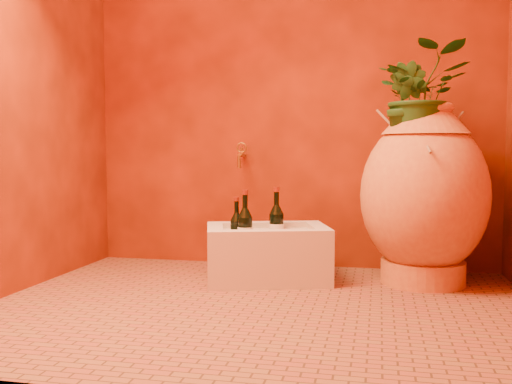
% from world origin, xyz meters
% --- Properties ---
extents(floor, '(2.50, 2.50, 0.00)m').
position_xyz_m(floor, '(0.00, 0.00, 0.00)').
color(floor, brown).
rests_on(floor, ground).
extents(wall_back, '(2.50, 0.02, 2.50)m').
position_xyz_m(wall_back, '(0.00, 1.00, 1.25)').
color(wall_back, '#521904').
rests_on(wall_back, ground).
extents(wall_left, '(0.02, 2.00, 2.50)m').
position_xyz_m(wall_left, '(-1.25, 0.00, 1.25)').
color(wall_left, '#521904').
rests_on(wall_left, ground).
extents(amphora, '(0.90, 0.90, 0.97)m').
position_xyz_m(amphora, '(0.78, 0.65, 0.48)').
color(amphora, '#C58237').
rests_on(amphora, floor).
extents(stone_basin, '(0.76, 0.63, 0.31)m').
position_xyz_m(stone_basin, '(-0.06, 0.54, 0.15)').
color(stone_basin, beige).
rests_on(stone_basin, floor).
extents(wine_bottle_a, '(0.08, 0.08, 0.35)m').
position_xyz_m(wine_bottle_a, '(-0.02, 0.62, 0.29)').
color(wine_bottle_a, black).
rests_on(wine_bottle_a, stone_basin).
extents(wine_bottle_b, '(0.08, 0.08, 0.34)m').
position_xyz_m(wine_bottle_b, '(-0.17, 0.46, 0.29)').
color(wine_bottle_b, black).
rests_on(wine_bottle_b, stone_basin).
extents(wine_bottle_c, '(0.07, 0.07, 0.30)m').
position_xyz_m(wine_bottle_c, '(-0.22, 0.49, 0.27)').
color(wine_bottle_c, black).
rests_on(wine_bottle_c, stone_basin).
extents(wall_tap, '(0.07, 0.14, 0.16)m').
position_xyz_m(wall_tap, '(-0.30, 0.92, 0.70)').
color(wall_tap, olive).
rests_on(wall_tap, wall_back).
extents(plant_main, '(0.49, 0.43, 0.52)m').
position_xyz_m(plant_main, '(0.75, 0.63, 1.01)').
color(plant_main, '#194518').
rests_on(plant_main, amphora).
extents(plant_side, '(0.29, 0.30, 0.42)m').
position_xyz_m(plant_side, '(0.68, 0.58, 0.96)').
color(plant_side, '#194518').
rests_on(plant_side, amphora).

